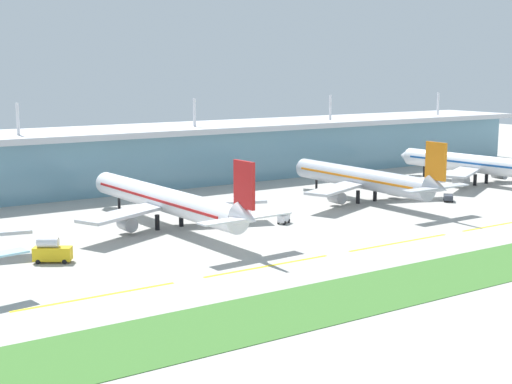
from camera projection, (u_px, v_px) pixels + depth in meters
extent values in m
plane|color=#A8A59E|center=(395.00, 237.00, 160.29)|extent=(600.00, 600.00, 0.00)
cube|color=#6693A8|center=(187.00, 156.00, 239.34)|extent=(280.00, 28.00, 16.65)
cube|color=silver|center=(187.00, 128.00, 237.80)|extent=(288.00, 34.00, 1.80)
cylinder|color=silver|center=(18.00, 119.00, 201.94)|extent=(0.90, 0.90, 9.00)
cylinder|color=silver|center=(194.00, 113.00, 232.28)|extent=(0.90, 0.90, 9.00)
cylinder|color=silver|center=(330.00, 108.00, 262.62)|extent=(0.90, 0.90, 9.00)
cylinder|color=silver|center=(438.00, 104.00, 292.96)|extent=(0.90, 0.90, 9.00)
cylinder|color=white|center=(163.00, 199.00, 170.37)|extent=(9.36, 62.20, 5.80)
cone|color=white|center=(103.00, 182.00, 196.47)|extent=(5.73, 4.31, 5.51)
cone|color=white|center=(247.00, 217.00, 143.29)|extent=(5.30, 6.90, 5.72)
cube|color=red|center=(244.00, 185.00, 143.00)|extent=(1.07, 6.43, 9.50)
cube|color=white|center=(223.00, 221.00, 140.48)|extent=(10.17, 3.77, 0.36)
cube|color=white|center=(268.00, 215.00, 146.95)|extent=(10.17, 3.77, 0.36)
cube|color=#B7BABF|center=(125.00, 213.00, 160.03)|extent=(24.60, 16.41, 0.70)
cylinder|color=gray|center=(127.00, 224.00, 162.35)|extent=(3.45, 4.68, 3.20)
cube|color=#B7BABF|center=(216.00, 202.00, 174.15)|extent=(24.91, 14.13, 0.70)
cylinder|color=gray|center=(208.00, 213.00, 175.06)|extent=(3.45, 4.68, 3.20)
cylinder|color=black|center=(119.00, 204.00, 189.55)|extent=(0.70, 0.70, 3.60)
cylinder|color=black|center=(157.00, 222.00, 166.90)|extent=(1.10, 1.10, 3.60)
cylinder|color=black|center=(181.00, 219.00, 170.67)|extent=(1.10, 1.10, 3.60)
cube|color=red|center=(163.00, 197.00, 170.31)|extent=(9.05, 56.02, 0.60)
cylinder|color=#ADB2BC|center=(360.00, 178.00, 203.53)|extent=(6.44, 51.47, 5.80)
cone|color=#ADB2BC|center=(300.00, 167.00, 226.16)|extent=(5.56, 4.07, 5.51)
cone|color=#ADB2BC|center=(438.00, 187.00, 179.88)|extent=(5.01, 6.69, 5.72)
cube|color=orange|center=(436.00, 161.00, 179.62)|extent=(0.78, 6.41, 9.50)
cube|color=#ADB2BC|center=(421.00, 190.00, 177.29)|extent=(10.04, 3.32, 0.36)
cube|color=#ADB2BC|center=(451.00, 186.00, 183.36)|extent=(10.04, 3.32, 0.36)
cube|color=#B7BABF|center=(337.00, 188.00, 193.51)|extent=(24.76, 15.54, 0.70)
cylinder|color=gray|center=(337.00, 198.00, 195.82)|extent=(3.26, 4.54, 3.20)
cube|color=#B7BABF|center=(401.00, 181.00, 206.76)|extent=(24.83, 15.05, 0.70)
cylinder|color=gray|center=(394.00, 190.00, 207.74)|extent=(3.26, 4.54, 3.20)
cylinder|color=black|center=(316.00, 185.00, 220.06)|extent=(0.70, 0.70, 3.60)
cylinder|color=black|center=(358.00, 197.00, 200.10)|extent=(1.10, 1.10, 3.60)
cylinder|color=black|center=(375.00, 195.00, 203.63)|extent=(1.10, 1.10, 3.60)
cube|color=orange|center=(360.00, 177.00, 203.46)|extent=(6.42, 46.33, 0.60)
cylinder|color=white|center=(473.00, 164.00, 234.60)|extent=(11.48, 52.34, 5.80)
cone|color=white|center=(405.00, 156.00, 255.87)|extent=(5.92, 4.58, 5.51)
cube|color=#B7BABF|center=(463.00, 172.00, 223.91)|extent=(24.35, 17.37, 0.70)
cylinder|color=gray|center=(461.00, 180.00, 226.23)|extent=(3.67, 4.82, 3.20)
cube|color=#B7BABF|center=(506.00, 166.00, 239.01)|extent=(24.94, 13.04, 0.70)
cylinder|color=gray|center=(500.00, 174.00, 239.82)|extent=(3.67, 4.82, 3.20)
cylinder|color=black|center=(424.00, 171.00, 250.20)|extent=(0.70, 0.70, 3.60)
cylinder|color=black|center=(475.00, 180.00, 231.10)|extent=(1.10, 1.10, 3.60)
cylinder|color=black|center=(486.00, 178.00, 235.12)|extent=(1.10, 1.10, 3.60)
cube|color=#19519E|center=(474.00, 162.00, 234.53)|extent=(10.95, 47.17, 0.60)
cube|color=yellow|center=(97.00, 297.00, 118.18)|extent=(28.00, 0.70, 0.04)
cube|color=yellow|center=(268.00, 266.00, 136.60)|extent=(28.00, 0.70, 0.04)
cube|color=yellow|center=(399.00, 243.00, 155.02)|extent=(28.00, 0.70, 0.04)
cube|color=yellow|center=(502.00, 224.00, 173.44)|extent=(28.00, 0.70, 0.04)
cube|color=#3D702D|center=(496.00, 264.00, 137.79)|extent=(300.00, 18.00, 0.10)
cube|color=gold|center=(53.00, 254.00, 138.82)|extent=(7.47, 6.06, 2.60)
cylinder|color=silver|center=(48.00, 242.00, 138.44)|extent=(4.45, 3.84, 2.00)
cylinder|color=black|center=(68.00, 259.00, 140.23)|extent=(0.95, 0.78, 0.90)
cylinder|color=black|center=(65.00, 262.00, 137.92)|extent=(0.95, 0.78, 0.90)
cylinder|color=black|center=(41.00, 259.00, 140.16)|extent=(0.95, 0.78, 0.90)
cylinder|color=black|center=(38.00, 262.00, 137.85)|extent=(0.95, 0.78, 0.90)
cube|color=#333842|center=(448.00, 197.00, 203.34)|extent=(4.82, 4.80, 1.40)
cylinder|color=black|center=(444.00, 199.00, 205.17)|extent=(0.89, 0.88, 0.90)
cylinder|color=black|center=(452.00, 199.00, 204.72)|extent=(0.89, 0.88, 0.90)
cylinder|color=black|center=(444.00, 201.00, 202.20)|extent=(0.89, 0.88, 0.90)
cylinder|color=black|center=(452.00, 201.00, 201.75)|extent=(0.89, 0.88, 0.90)
cube|color=silver|center=(284.00, 218.00, 174.27)|extent=(4.02, 3.36, 1.60)
cube|color=silver|center=(284.00, 214.00, 174.07)|extent=(3.71, 3.18, 0.16)
cylinder|color=black|center=(283.00, 220.00, 175.87)|extent=(0.95, 0.75, 0.90)
cylinder|color=black|center=(289.00, 221.00, 175.15)|extent=(0.95, 0.75, 0.90)
cylinder|color=black|center=(278.00, 222.00, 173.64)|extent=(0.95, 0.75, 0.90)
cylinder|color=black|center=(285.00, 223.00, 172.93)|extent=(0.95, 0.75, 0.90)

